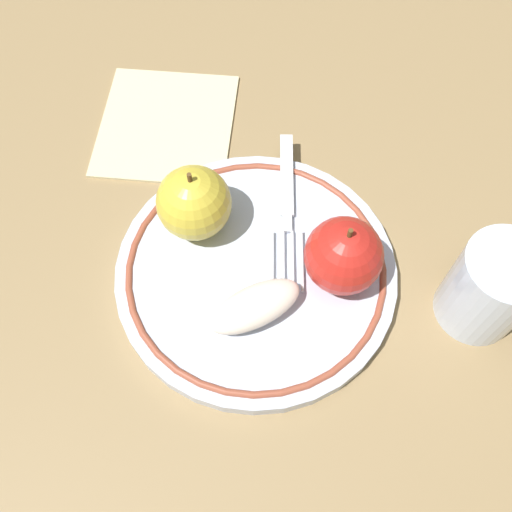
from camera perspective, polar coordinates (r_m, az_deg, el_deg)
name	(u,v)px	position (r m, az deg, el deg)	size (l,w,h in m)	color
ground_plane	(268,264)	(0.51, 1.22, -0.79)	(2.00, 2.00, 0.00)	#8F744C
plate	(256,272)	(0.49, 0.00, -1.57)	(0.24, 0.24, 0.02)	silver
apple_red_whole	(194,203)	(0.48, -6.23, 5.30)	(0.06, 0.06, 0.07)	gold
apple_second_whole	(343,256)	(0.46, 8.74, 0.01)	(0.06, 0.06, 0.07)	red
apple_slice_front	(255,306)	(0.46, -0.09, -5.04)	(0.08, 0.03, 0.03)	#F5E4D0
fork	(287,203)	(0.52, 3.12, 5.29)	(0.16, 0.08, 0.00)	silver
drinking_glass	(490,288)	(0.49, 22.39, -2.98)	(0.07, 0.07, 0.09)	silver
napkin_folded	(166,123)	(0.60, -8.95, 12.96)	(0.14, 0.13, 0.01)	beige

